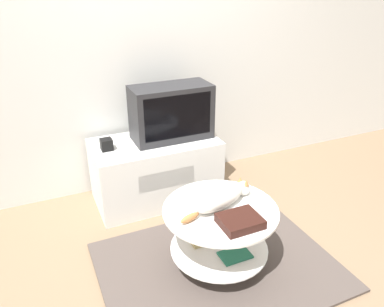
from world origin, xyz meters
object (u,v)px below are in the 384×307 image
object	(u,v)px
speaker	(107,144)
cat	(221,197)
tv	(171,112)
dvd_box	(240,221)

from	to	relation	value
speaker	cat	world-z (taller)	speaker
cat	tv	bearing A→B (deg)	70.37
tv	cat	world-z (taller)	tv
dvd_box	tv	bearing A→B (deg)	88.12
tv	speaker	world-z (taller)	tv
speaker	tv	bearing A→B (deg)	1.64
dvd_box	cat	distance (m)	0.23
tv	dvd_box	world-z (taller)	tv
tv	cat	xyz separation A→B (m)	(-0.05, -0.97, -0.25)
speaker	cat	size ratio (longest dim) A/B	0.16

